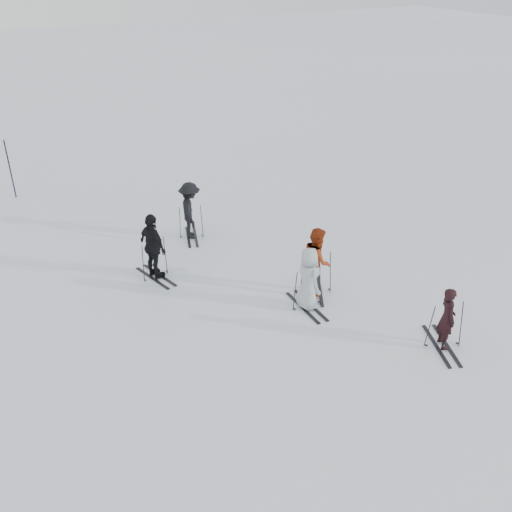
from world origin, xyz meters
The scene contains 12 objects.
ground centered at (0.00, 0.00, 0.00)m, with size 120.00×120.00×0.00m, color silver.
skier_near_dark centered at (2.59, -3.31, 0.77)m, with size 0.56×0.37×1.54m, color black.
skier_red centered at (1.35, 0.12, 0.92)m, with size 0.89×0.70×1.84m, color maroon.
skier_grey centered at (0.72, -0.43, 0.83)m, with size 0.82×0.53×1.67m, color #A8AEB2.
skier_uphill_left centered at (-2.20, 2.86, 0.95)m, with size 1.11×0.46×1.90m, color black.
skier_uphill_far centered at (-0.33, 4.69, 0.91)m, with size 1.17×0.67×1.81m, color black.
skis_near_dark centered at (2.59, -3.31, 0.61)m, with size 0.88×1.67×1.22m, color black, non-canonical shape.
skis_red centered at (1.35, 0.12, 0.60)m, with size 0.88×1.66×1.21m, color black, non-canonical shape.
skis_grey centered at (0.72, -0.43, 0.60)m, with size 0.88×1.66×1.21m, color black, non-canonical shape.
skis_uphill_left centered at (-2.20, 2.86, 0.59)m, with size 0.86×1.63×1.19m, color black, non-canonical shape.
skis_uphill_far centered at (-0.33, 4.69, 0.56)m, with size 0.81×1.54×1.12m, color black, non-canonical shape.
piste_marker centered at (-4.78, 10.84, 1.08)m, with size 0.05×0.05×2.17m, color black.
Camera 1 is at (-6.30, -10.59, 8.25)m, focal length 40.00 mm.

